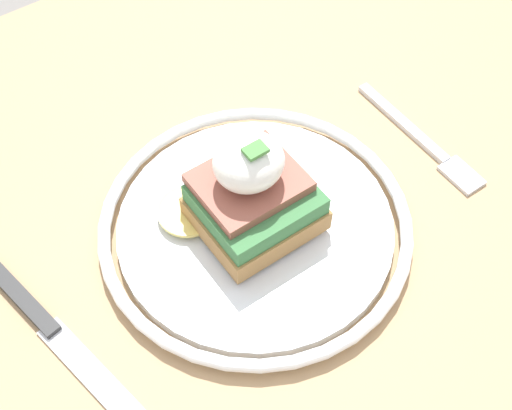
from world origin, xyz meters
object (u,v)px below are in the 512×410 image
object	(u,v)px
fork	(423,141)
plate	(256,225)
knife	(50,328)
sandwich	(253,194)

from	to	relation	value
fork	plate	bearing A→B (deg)	-2.89
plate	fork	xyz separation A→B (m)	(-0.17, 0.01, -0.01)
plate	knife	distance (m)	0.17
fork	knife	world-z (taller)	knife
fork	sandwich	bearing A→B (deg)	-3.69
fork	knife	size ratio (longest dim) A/B	0.71
plate	knife	bearing A→B (deg)	-5.26
fork	knife	xyz separation A→B (m)	(0.34, -0.02, 0.00)
sandwich	plate	bearing A→B (deg)	104.07
sandwich	knife	distance (m)	0.18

